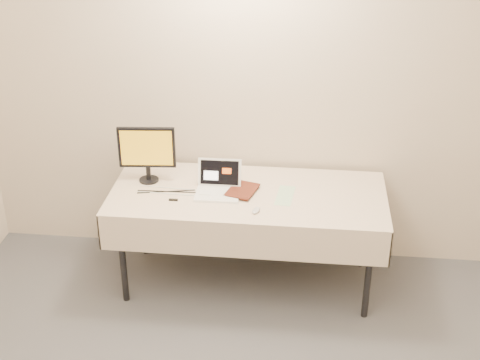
# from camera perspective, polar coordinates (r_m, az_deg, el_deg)

# --- Properties ---
(back_wall) EXTENTS (4.00, 0.10, 2.70)m
(back_wall) POSITION_cam_1_polar(r_m,az_deg,el_deg) (4.67, 1.28, 8.21)
(back_wall) COLOR beige
(back_wall) RESTS_ON ground
(table) EXTENTS (1.86, 0.81, 0.74)m
(table) POSITION_cam_1_polar(r_m,az_deg,el_deg) (4.53, 0.68, -1.78)
(table) COLOR black
(table) RESTS_ON ground
(laptop) EXTENTS (0.30, 0.27, 0.20)m
(laptop) POSITION_cam_1_polar(r_m,az_deg,el_deg) (4.49, -1.85, -0.45)
(laptop) COLOR white
(laptop) RESTS_ON table
(monitor) EXTENTS (0.39, 0.15, 0.40)m
(monitor) POSITION_cam_1_polar(r_m,az_deg,el_deg) (4.60, -7.95, 2.55)
(monitor) COLOR black
(monitor) RESTS_ON table
(book) EXTENTS (0.18, 0.07, 0.24)m
(book) POSITION_cam_1_polar(r_m,az_deg,el_deg) (4.48, -0.89, 0.52)
(book) COLOR maroon
(book) RESTS_ON table
(alarm_clock) EXTENTS (0.12, 0.08, 0.05)m
(alarm_clock) POSITION_cam_1_polar(r_m,az_deg,el_deg) (4.80, -2.46, 1.12)
(alarm_clock) COLOR black
(alarm_clock) RESTS_ON table
(clicker) EXTENTS (0.06, 0.10, 0.02)m
(clicker) POSITION_cam_1_polar(r_m,az_deg,el_deg) (4.28, 1.38, -2.60)
(clicker) COLOR #BBBBBE
(clicker) RESTS_ON table
(paper_form) EXTENTS (0.13, 0.29, 0.00)m
(paper_form) POSITION_cam_1_polar(r_m,az_deg,el_deg) (4.48, 3.86, -1.33)
(paper_form) COLOR #B0D7AB
(paper_form) RESTS_ON table
(usb_dongle) EXTENTS (0.06, 0.02, 0.01)m
(usb_dongle) POSITION_cam_1_polar(r_m,az_deg,el_deg) (4.43, -5.71, -1.70)
(usb_dongle) COLOR black
(usb_dongle) RESTS_ON table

